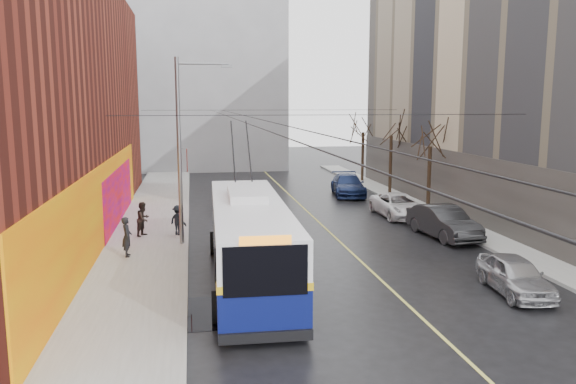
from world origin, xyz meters
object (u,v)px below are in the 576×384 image
object	(u,v)px
tree_mid	(392,125)
pedestrian_a	(127,237)
trolleybus	(249,239)
pedestrian_c	(178,220)
tree_near	(431,134)
parked_car_b	(443,222)
tree_far	(363,123)
parked_car_c	(398,205)
parked_car_a	(515,275)
following_car	(234,201)
streetlight_pole	(183,147)
pedestrian_b	(143,219)
parked_car_d	(348,185)

from	to	relation	value
tree_mid	pedestrian_a	xyz separation A→B (m)	(-17.65, -15.00, -4.21)
trolleybus	pedestrian_a	world-z (taller)	trolleybus
tree_mid	pedestrian_c	world-z (taller)	tree_mid
tree_near	parked_car_b	xyz separation A→B (m)	(-2.00, -6.49, -4.15)
tree_far	trolleybus	bearing A→B (deg)	-115.97
tree_near	parked_car_c	distance (m)	4.97
parked_car_a	pedestrian_a	world-z (taller)	pedestrian_a
tree_near	pedestrian_c	distance (m)	16.56
tree_near	tree_far	bearing A→B (deg)	90.00
tree_mid	parked_car_b	distance (m)	14.34
tree_near	following_car	bearing A→B (deg)	173.48
pedestrian_c	streetlight_pole	bearing A→B (deg)	142.97
streetlight_pole	pedestrian_a	distance (m)	4.98
tree_near	tree_far	xyz separation A→B (m)	(0.00, 14.00, 0.17)
tree_far	pedestrian_c	world-z (taller)	tree_far
trolleybus	pedestrian_b	size ratio (longest dim) A/B	7.33
parked_car_c	pedestrian_b	xyz separation A→B (m)	(-14.91, -3.13, 0.32)
pedestrian_c	tree_far	bearing A→B (deg)	-88.72
pedestrian_a	parked_car_b	bearing A→B (deg)	-89.01
tree_far	parked_car_d	world-z (taller)	tree_far
parked_car_b	pedestrian_b	distance (m)	15.44
parked_car_d	trolleybus	bearing A→B (deg)	-108.13
streetlight_pole	parked_car_b	size ratio (longest dim) A/B	1.80
pedestrian_a	pedestrian_c	xyz separation A→B (m)	(2.15, 3.81, -0.12)
pedestrian_c	pedestrian_a	bearing A→B (deg)	102.32
trolleybus	parked_car_a	xyz separation A→B (m)	(9.41, -3.12, -0.99)
streetlight_pole	trolleybus	xyz separation A→B (m)	(2.53, -5.88, -3.17)
following_car	pedestrian_c	xyz separation A→B (m)	(-3.28, -5.58, 0.09)
parked_car_b	pedestrian_c	bearing A→B (deg)	164.14
parked_car_c	pedestrian_a	xyz separation A→B (m)	(-15.31, -7.03, 0.34)
streetlight_pole	pedestrian_b	xyz separation A→B (m)	(-2.11, 1.90, -3.82)
parked_car_b	pedestrian_c	world-z (taller)	pedestrian_c
following_car	pedestrian_a	distance (m)	10.85
following_car	pedestrian_c	world-z (taller)	pedestrian_c
tree_mid	parked_car_b	world-z (taller)	tree_mid
parked_car_a	following_car	world-z (taller)	following_car
tree_near	tree_far	world-z (taller)	tree_far
parked_car_b	tree_near	bearing A→B (deg)	66.73
streetlight_pole	trolleybus	bearing A→B (deg)	-66.71
streetlight_pole	pedestrian_c	distance (m)	4.34
parked_car_d	pedestrian_a	xyz separation A→B (m)	(-14.45, -15.28, 0.25)
trolleybus	parked_car_c	distance (m)	15.02
parked_car_b	pedestrian_b	world-z (taller)	pedestrian_b
parked_car_c	tree_far	bearing A→B (deg)	79.99
tree_near	pedestrian_a	xyz separation A→B (m)	(-17.65, -8.00, -3.94)
trolleybus	pedestrian_c	size ratio (longest dim) A/B	8.29
tree_near	pedestrian_c	xyz separation A→B (m)	(-15.50, -4.18, -4.05)
parked_car_a	pedestrian_c	bearing A→B (deg)	144.56
streetlight_pole	pedestrian_b	size ratio (longest dim) A/B	5.13
parked_car_a	parked_car_b	size ratio (longest dim) A/B	0.81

